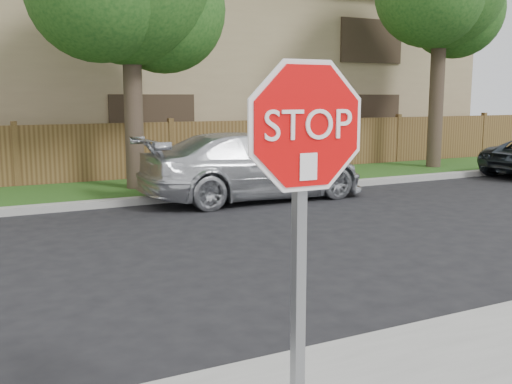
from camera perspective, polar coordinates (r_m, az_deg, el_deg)
far_curb at (r=12.71m, az=-20.26°, el=-1.55°), size 70.00×0.30×0.15m
grass_strip at (r=14.33m, az=-21.09°, el=-0.50°), size 70.00×3.00×0.12m
fence at (r=15.82m, az=-21.90°, el=3.02°), size 70.00×0.12×1.60m
stop_sign at (r=3.33m, az=4.59°, el=0.78°), size 1.01×0.13×2.55m
sedan_right at (r=13.44m, az=-0.19°, el=2.49°), size 5.18×2.11×1.50m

